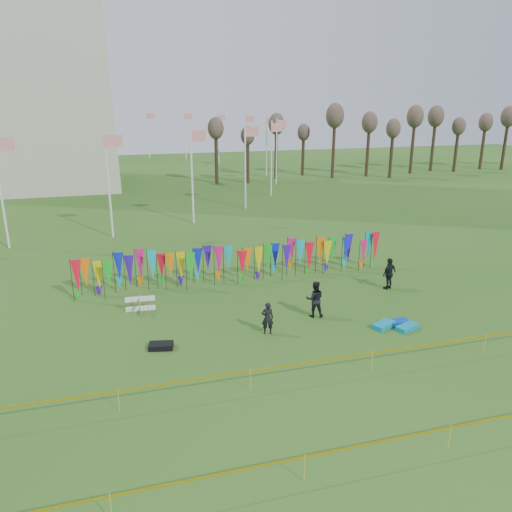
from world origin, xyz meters
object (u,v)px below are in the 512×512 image
object	(u,v)px
person_mid	(315,299)
kite_bag_black	(161,346)
box_kite	(140,304)
kite_bag_blue	(399,322)
person_left	(268,318)
kite_bag_teal	(407,327)
kite_bag_turquoise	(384,325)
person_right	(389,274)

from	to	relation	value
person_mid	kite_bag_black	size ratio (longest dim) A/B	1.77
box_kite	kite_bag_blue	world-z (taller)	box_kite
kite_bag_black	kite_bag_blue	bearing A→B (deg)	-3.47
person_left	person_mid	bearing A→B (deg)	-146.35
person_mid	kite_bag_black	bearing A→B (deg)	24.94
kite_bag_black	kite_bag_teal	world-z (taller)	kite_bag_black
person_mid	kite_bag_turquoise	world-z (taller)	person_mid
person_right	person_left	bearing A→B (deg)	0.12
person_right	kite_bag_black	xyz separation A→B (m)	(-13.10, -3.60, -0.79)
person_right	kite_bag_teal	xyz separation A→B (m)	(-1.83, -4.90, -0.80)
box_kite	person_mid	size ratio (longest dim) A/B	0.45
person_left	kite_bag_black	distance (m)	4.90
kite_bag_turquoise	kite_bag_teal	bearing A→B (deg)	-28.14
person_left	kite_bag_black	xyz separation A→B (m)	(-4.85, -0.11, -0.65)
person_right	kite_bag_teal	distance (m)	5.29
person_mid	kite_bag_blue	world-z (taller)	person_mid
box_kite	kite_bag_teal	size ratio (longest dim) A/B	0.73
kite_bag_blue	kite_bag_teal	size ratio (longest dim) A/B	0.88
person_left	kite_bag_teal	xyz separation A→B (m)	(6.43, -1.40, -0.66)
person_right	kite_bag_teal	world-z (taller)	person_right
person_left	kite_bag_blue	xyz separation A→B (m)	(6.34, -0.79, -0.66)
box_kite	kite_bag_blue	bearing A→B (deg)	-22.71
person_left	kite_bag_teal	size ratio (longest dim) A/B	1.35
person_mid	kite_bag_blue	bearing A→B (deg)	166.53
kite_bag_teal	kite_bag_black	bearing A→B (deg)	173.46
person_left	kite_bag_turquoise	bearing A→B (deg)	-178.35
person_left	person_right	xyz separation A→B (m)	(8.25, 3.49, 0.14)
person_right	kite_bag_turquoise	size ratio (longest dim) A/B	1.56
box_kite	person_right	world-z (taller)	person_right
kite_bag_blue	kite_bag_teal	world-z (taller)	kite_bag_teal
box_kite	kite_bag_black	xyz separation A→B (m)	(0.60, -4.25, -0.30)
person_left	kite_bag_turquoise	xyz separation A→B (m)	(5.48, -0.90, -0.65)
box_kite	kite_bag_teal	bearing A→B (deg)	-25.04
person_left	kite_bag_turquoise	distance (m)	5.59
box_kite	kite_bag_blue	size ratio (longest dim) A/B	0.84
person_left	kite_bag_teal	distance (m)	6.61
kite_bag_black	kite_bag_teal	bearing A→B (deg)	-6.54
person_mid	kite_bag_black	world-z (taller)	person_mid
box_kite	kite_bag_black	distance (m)	4.31
person_right	kite_bag_black	bearing A→B (deg)	-7.45
kite_bag_turquoise	kite_bag_black	world-z (taller)	kite_bag_black
kite_bag_black	person_left	bearing A→B (deg)	1.31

